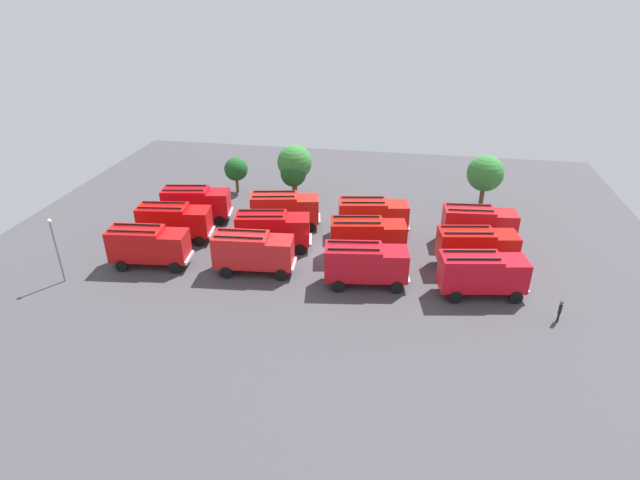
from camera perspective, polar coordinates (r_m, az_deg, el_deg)
ground_plane at (r=49.53m, az=0.00°, el=-1.44°), size 66.55×66.55×0.00m
fire_truck_0 at (r=48.94m, az=-18.54°, el=-0.50°), size 7.42×3.37×3.88m
fire_truck_1 at (r=45.74m, az=-7.46°, el=-1.22°), size 7.38×3.23×3.88m
fire_truck_2 at (r=43.64m, az=5.07°, el=-2.57°), size 7.46×3.53×3.88m
fire_truck_3 at (r=44.14m, az=17.57°, el=-3.49°), size 7.50×3.70×3.88m
fire_truck_4 at (r=53.04m, az=-15.89°, el=2.08°), size 7.45×3.48×3.88m
fire_truck_5 at (r=49.53m, az=-5.30°, el=1.24°), size 7.51×3.75×3.88m
fire_truck_6 at (r=48.23m, az=5.29°, el=0.49°), size 7.50×3.69×3.88m
fire_truck_7 at (r=48.25m, az=17.01°, el=-0.67°), size 7.50×3.68×3.88m
fire_truck_8 at (r=56.90m, az=-13.61°, el=4.11°), size 7.50×3.69×3.88m
fire_truck_9 at (r=53.89m, az=-3.96°, el=3.52°), size 7.53×3.85×3.88m
fire_truck_10 at (r=52.57m, az=5.88°, el=2.80°), size 7.50×3.71×3.88m
fire_truck_11 at (r=52.85m, az=17.22°, el=1.80°), size 7.38×3.25×3.88m
firefighter_0 at (r=43.70m, az=25.12°, el=-7.10°), size 0.38×0.48×1.76m
firefighter_1 at (r=51.78m, az=-15.91°, el=0.00°), size 0.38×0.48×1.74m
tree_0 at (r=63.57m, az=-9.32°, el=7.76°), size 2.85×2.85×4.41m
tree_1 at (r=61.15m, az=-2.84°, el=8.60°), size 4.09×4.09×6.34m
tree_2 at (r=60.71m, az=-2.98°, el=7.34°), size 3.02×3.02×4.69m
tree_3 at (r=60.52m, az=17.90°, el=7.05°), size 4.05×4.05×6.27m
traffic_cone_0 at (r=51.61m, az=5.21°, el=0.04°), size 0.39×0.39×0.56m
traffic_cone_1 at (r=54.66m, az=-8.98°, el=1.50°), size 0.48×0.48×0.68m
lamppost at (r=48.76m, az=-27.32°, el=-0.52°), size 0.36×0.36×5.99m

